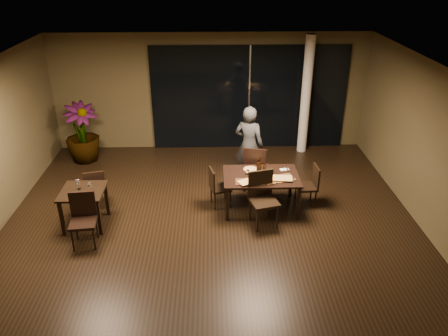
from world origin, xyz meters
TOP-DOWN VIEW (x-y plane):
  - ground at (0.00, 0.00)m, footprint 8.00×8.00m
  - wall_back at (0.00, 4.05)m, footprint 8.00×0.10m
  - wall_right at (4.05, 0.00)m, footprint 0.10×8.00m
  - ceiling at (0.00, 0.00)m, footprint 8.00×8.00m
  - window_panel at (1.00, 3.96)m, footprint 5.00×0.06m
  - column at (2.40, 3.65)m, footprint 0.24×0.24m
  - main_table at (1.00, 0.80)m, footprint 1.50×1.00m
  - side_table at (-2.40, 0.30)m, footprint 0.80×0.80m
  - chair_main_far at (0.96, 1.53)m, footprint 0.59×0.59m
  - chair_main_near at (0.97, 0.28)m, footprint 0.60×0.60m
  - chair_main_left at (0.12, 0.92)m, footprint 0.47×0.47m
  - chair_main_right at (2.03, 0.91)m, footprint 0.43×0.43m
  - chair_side_far at (-2.33, 0.91)m, footprint 0.49×0.49m
  - chair_side_near at (-2.27, -0.27)m, footprint 0.49×0.49m
  - diner at (0.85, 1.97)m, footprint 0.72×0.62m
  - potted_plant at (-3.16, 3.22)m, footprint 1.12×1.12m
  - pizza_board_left at (0.76, 0.53)m, footprint 0.57×0.30m
  - pizza_board_right at (1.32, 0.63)m, footprint 0.69×0.50m
  - oblong_pizza_left at (0.76, 0.53)m, footprint 0.50×0.39m
  - oblong_pizza_right at (1.32, 0.63)m, footprint 0.53×0.29m
  - round_pizza at (0.81, 1.05)m, footprint 0.29×0.29m
  - bottle_a at (0.94, 0.89)m, footprint 0.07×0.07m
  - bottle_b at (1.07, 0.84)m, footprint 0.06×0.06m
  - bottle_c at (0.97, 0.90)m, footprint 0.08×0.08m
  - tumbler_left at (0.73, 0.86)m, footprint 0.08×0.08m
  - tumbler_right at (1.23, 0.89)m, footprint 0.07×0.07m
  - napkin_near at (1.54, 0.66)m, footprint 0.18×0.10m
  - napkin_far at (1.50, 1.03)m, footprint 0.19×0.12m
  - wine_glass_a at (-2.47, 0.35)m, footprint 0.09×0.09m
  - wine_glass_b at (-2.23, 0.24)m, footprint 0.08×0.08m
  - side_napkin at (-2.39, 0.10)m, footprint 0.19×0.14m

SIDE VIEW (x-z plane):
  - ground at x=0.00m, z-range 0.00..0.00m
  - chair_main_left at x=0.12m, z-range 0.05..0.89m
  - chair_side_far at x=-2.33m, z-range 0.05..0.93m
  - chair_main_right at x=2.03m, z-range 0.05..0.93m
  - chair_side_near at x=-2.27m, z-range 0.06..1.03m
  - chair_main_near at x=0.97m, z-range 0.06..1.12m
  - chair_main_far at x=0.96m, z-range 0.06..1.12m
  - side_table at x=-2.40m, z-range 0.25..1.00m
  - main_table at x=1.00m, z-range 0.30..1.05m
  - potted_plant at x=-3.16m, z-range 0.00..1.48m
  - pizza_board_left at x=0.76m, z-range 0.75..0.76m
  - pizza_board_right at x=1.32m, z-range 0.75..0.76m
  - round_pizza at x=0.81m, z-range 0.75..0.76m
  - napkin_near at x=1.54m, z-range 0.75..0.76m
  - napkin_far at x=1.50m, z-range 0.75..0.76m
  - side_napkin at x=-2.39m, z-range 0.75..0.76m
  - oblong_pizza_left at x=0.76m, z-range 0.77..0.78m
  - oblong_pizza_right at x=1.32m, z-range 0.77..0.78m
  - tumbler_right at x=1.23m, z-range 0.75..0.83m
  - tumbler_left at x=0.73m, z-range 0.75..0.84m
  - wine_glass_b at x=-2.23m, z-range 0.75..0.94m
  - wine_glass_a at x=-2.47m, z-range 0.75..0.95m
  - bottle_b at x=1.07m, z-range 0.75..1.04m
  - diner at x=0.85m, z-range 0.00..1.80m
  - bottle_a at x=0.94m, z-range 0.75..1.07m
  - bottle_c at x=0.97m, z-range 0.75..1.10m
  - window_panel at x=1.00m, z-range 0.00..2.70m
  - wall_back at x=0.00m, z-range 0.00..3.00m
  - wall_right at x=4.05m, z-range 0.00..3.00m
  - column at x=2.40m, z-range 0.00..3.00m
  - ceiling at x=0.00m, z-range 3.00..3.04m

